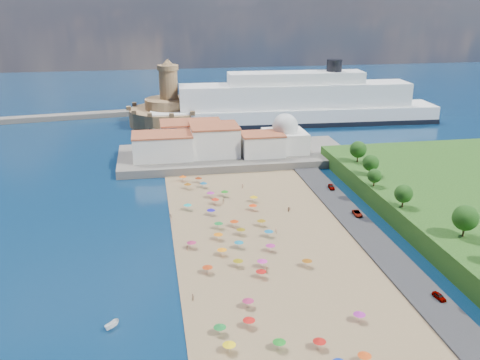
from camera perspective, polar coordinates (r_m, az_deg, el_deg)
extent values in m
plane|color=#071938|center=(143.16, 0.14, -6.36)|extent=(700.00, 700.00, 0.00)
cube|color=#59544C|center=(211.57, -0.63, 2.63)|extent=(90.00, 36.00, 3.00)
cube|color=#59544C|center=(243.08, -7.12, 4.60)|extent=(18.00, 70.00, 2.40)
cube|color=silver|center=(203.60, -8.27, 3.52)|extent=(22.00, 14.00, 9.00)
cube|color=silver|center=(206.68, -2.75, 4.23)|extent=(18.00, 16.00, 11.00)
cube|color=silver|center=(206.19, 2.38, 3.77)|extent=(16.00, 12.00, 8.00)
cube|color=silver|center=(217.58, -5.24, 4.80)|extent=(24.00, 14.00, 10.00)
cube|color=silver|center=(212.22, 4.80, 4.16)|extent=(16.00, 16.00, 8.00)
sphere|color=silver|center=(210.75, 4.84, 5.74)|extent=(10.00, 10.00, 10.00)
cylinder|color=silver|center=(209.90, 4.87, 6.75)|extent=(1.20, 1.20, 1.60)
cylinder|color=#A07A50|center=(271.61, -7.49, 6.74)|extent=(40.00, 40.00, 8.00)
cylinder|color=#A07A50|center=(270.30, -7.55, 8.08)|extent=(24.00, 24.00, 5.00)
cylinder|color=#A07A50|center=(268.66, -7.64, 10.07)|extent=(9.00, 9.00, 14.00)
cylinder|color=#A07A50|center=(267.51, -7.72, 11.80)|extent=(10.40, 10.40, 2.40)
cone|color=#A07A50|center=(267.19, -7.75, 12.38)|extent=(6.00, 6.00, 3.00)
cube|color=black|center=(272.90, 5.84, 6.25)|extent=(145.36, 26.99, 2.33)
cube|color=white|center=(272.22, 5.86, 6.89)|extent=(144.34, 26.55, 8.62)
cube|color=white|center=(270.28, 5.94, 8.98)|extent=(115.49, 21.62, 11.49)
cube|color=white|center=(268.91, 6.00, 10.78)|extent=(67.50, 15.96, 5.75)
cylinder|color=black|center=(273.26, 10.04, 11.95)|extent=(7.66, 7.66, 5.75)
cylinder|color=gray|center=(161.64, -5.60, -2.89)|extent=(0.07, 0.07, 2.00)
cone|color=#109895|center=(161.31, -5.61, -2.59)|extent=(2.50, 2.50, 0.60)
cylinder|color=gray|center=(179.05, -5.59, -0.66)|extent=(0.07, 0.07, 2.00)
cone|color=#85490C|center=(178.75, -5.60, -0.39)|extent=(2.50, 2.50, 0.60)
cylinder|color=gray|center=(186.68, -6.12, 0.16)|extent=(0.07, 0.07, 2.00)
cone|color=#F4580A|center=(186.39, -6.13, 0.42)|extent=(2.50, 2.50, 0.60)
cylinder|color=gray|center=(170.83, -3.16, -1.59)|extent=(0.07, 0.07, 2.00)
cone|color=#A2228A|center=(170.52, -3.17, -1.30)|extent=(2.50, 2.50, 0.60)
cylinder|color=gray|center=(149.61, -0.62, -4.67)|extent=(0.07, 0.07, 2.00)
cone|color=red|center=(149.25, -0.62, -4.35)|extent=(2.50, 2.50, 0.60)
cylinder|color=gray|center=(141.94, -2.33, -6.06)|extent=(0.07, 0.07, 2.00)
cone|color=orange|center=(141.56, -2.34, -5.73)|extent=(2.50, 2.50, 0.60)
cylinder|color=gray|center=(102.26, 4.20, -17.13)|extent=(0.07, 0.07, 2.00)
cone|color=#17821D|center=(101.73, 4.21, -16.72)|extent=(2.50, 2.50, 0.60)
cylinder|color=gray|center=(165.31, -2.64, -2.30)|extent=(0.07, 0.07, 2.00)
cone|color=red|center=(164.98, -2.64, -2.01)|extent=(2.50, 2.50, 0.60)
cylinder|color=gray|center=(137.96, -5.18, -6.90)|extent=(0.07, 0.07, 2.00)
cone|color=#A0224E|center=(137.57, -5.19, -6.57)|extent=(2.50, 2.50, 0.60)
cylinder|color=gray|center=(133.86, -1.93, -7.69)|extent=(0.07, 0.07, 2.00)
cone|color=orange|center=(133.45, -1.94, -7.35)|extent=(2.50, 2.50, 0.60)
cylinder|color=gray|center=(111.82, 12.60, -14.08)|extent=(0.07, 0.07, 2.00)
cone|color=#9B218D|center=(111.34, 12.63, -13.69)|extent=(2.50, 2.50, 0.60)
cylinder|color=gray|center=(136.11, 3.27, -7.23)|extent=(0.07, 0.07, 2.00)
cone|color=#A6237A|center=(135.71, 3.28, -6.89)|extent=(2.50, 2.50, 0.60)
cylinder|color=gray|center=(179.64, -3.91, -0.54)|extent=(0.07, 0.07, 2.00)
cone|color=#0F5889|center=(179.34, -3.92, -0.27)|extent=(2.50, 2.50, 0.60)
cylinder|color=gray|center=(107.65, 0.97, -15.00)|extent=(0.07, 0.07, 2.00)
cone|color=red|center=(107.15, 0.97, -14.60)|extent=(2.50, 2.50, 0.60)
cylinder|color=gray|center=(126.07, -3.49, -9.52)|extent=(0.07, 0.07, 2.00)
cone|color=#B7340E|center=(125.64, -3.50, -9.16)|extent=(2.50, 2.50, 0.60)
cylinder|color=gray|center=(137.51, -0.12, -6.91)|extent=(0.07, 0.07, 2.00)
cone|color=#107194|center=(137.12, -0.12, -6.57)|extent=(2.50, 2.50, 0.60)
cylinder|color=gray|center=(143.78, 3.09, -5.73)|extent=(0.07, 0.07, 2.00)
cone|color=#11689D|center=(143.40, 3.09, -5.40)|extent=(2.50, 2.50, 0.60)
cylinder|color=gray|center=(144.62, 0.08, -5.54)|extent=(0.07, 0.07, 2.00)
cone|color=#78630A|center=(144.25, 0.08, -5.22)|extent=(2.50, 2.50, 0.60)
cylinder|color=gray|center=(171.66, -1.66, -1.46)|extent=(0.07, 0.07, 2.00)
cone|color=#187915|center=(171.35, -1.66, -1.18)|extent=(2.50, 2.50, 0.60)
cylinder|color=gray|center=(157.42, -3.11, -3.45)|extent=(0.07, 0.07, 2.00)
cone|color=#1A0DAB|center=(157.07, -3.12, -3.14)|extent=(2.50, 2.50, 0.60)
cylinder|color=gray|center=(101.39, -1.16, -17.44)|extent=(0.07, 0.07, 2.00)
cone|color=yellow|center=(100.85, -1.16, -17.03)|extent=(2.50, 2.50, 0.60)
cylinder|color=gray|center=(124.17, 2.26, -9.98)|extent=(0.07, 0.07, 2.00)
cone|color=#B8110E|center=(123.74, 2.27, -9.62)|extent=(2.50, 2.50, 0.60)
cylinder|color=gray|center=(129.62, 7.15, -8.79)|extent=(0.07, 0.07, 2.00)
cone|color=#8F4D0D|center=(129.21, 7.17, -8.44)|extent=(2.50, 2.50, 0.60)
cylinder|color=gray|center=(148.50, -2.30, -4.87)|extent=(0.07, 0.07, 2.00)
cone|color=#157A2C|center=(148.14, -2.30, -4.55)|extent=(2.50, 2.50, 0.60)
cylinder|color=gray|center=(167.16, 1.47, -2.04)|extent=(0.07, 0.07, 2.00)
cone|color=#E4B20C|center=(166.83, 1.47, -1.75)|extent=(2.50, 2.50, 0.60)
cylinder|color=gray|center=(160.61, 1.39, -2.95)|extent=(0.07, 0.07, 2.00)
cone|color=#ED370A|center=(160.27, 1.39, -2.65)|extent=(2.50, 2.50, 0.60)
cylinder|color=gray|center=(150.12, 2.29, -4.59)|extent=(0.07, 0.07, 2.00)
cone|color=#87620C|center=(149.76, 2.29, -4.28)|extent=(2.50, 2.50, 0.60)
cylinder|color=gray|center=(128.62, -0.21, -8.87)|extent=(0.07, 0.07, 2.00)
cone|color=#84720C|center=(128.20, -0.21, -8.51)|extent=(2.50, 2.50, 0.60)
cylinder|color=gray|center=(103.18, 8.46, -16.94)|extent=(0.07, 0.07, 2.00)
cone|color=#AB120D|center=(102.66, 8.49, -16.53)|extent=(2.50, 2.50, 0.60)
cylinder|color=gray|center=(184.65, -4.44, 0.00)|extent=(0.07, 0.07, 2.00)
cone|color=maroon|center=(184.35, -4.45, 0.26)|extent=(2.50, 2.50, 0.60)
cylinder|color=gray|center=(113.46, 0.87, -13.03)|extent=(0.07, 0.07, 2.00)
cone|color=#9E214F|center=(112.99, 0.88, -12.64)|extent=(2.50, 2.50, 0.60)
cylinder|color=gray|center=(128.60, 2.39, -8.89)|extent=(0.07, 0.07, 2.00)
cone|color=#C22999|center=(128.18, 2.39, -8.53)|extent=(2.50, 2.50, 0.60)
cylinder|color=gray|center=(101.31, 13.11, -18.05)|extent=(0.07, 0.07, 2.00)
cone|color=#D94711|center=(100.78, 13.15, -17.64)|extent=(2.50, 2.50, 0.60)
cylinder|color=gray|center=(105.82, -2.16, -15.68)|extent=(0.07, 0.07, 2.00)
cone|color=#14752A|center=(105.31, -2.17, -15.28)|extent=(2.50, 2.50, 0.60)
imported|color=tan|center=(155.81, -7.39, -3.87)|extent=(1.35, 1.06, 1.83)
imported|color=tan|center=(146.14, 3.87, -5.38)|extent=(0.71, 0.57, 1.69)
imported|color=tan|center=(160.07, 5.20, -3.15)|extent=(1.66, 1.39, 1.79)
imported|color=tan|center=(165.76, -1.76, -2.26)|extent=(0.73, 0.92, 1.84)
imported|color=tan|center=(178.62, 0.28, -0.67)|extent=(1.22, 1.13, 1.65)
imported|color=tan|center=(136.97, -5.62, -7.22)|extent=(0.87, 0.96, 1.60)
imported|color=tan|center=(126.23, 2.90, -9.53)|extent=(1.03, 0.86, 1.79)
imported|color=tan|center=(116.21, -5.05, -12.32)|extent=(0.69, 0.78, 1.79)
imported|color=white|center=(110.77, -13.50, -14.84)|extent=(3.44, 3.69, 1.42)
imported|color=gray|center=(123.15, 20.48, -11.54)|extent=(1.94, 3.77, 1.23)
imported|color=gray|center=(179.84, 9.72, -0.71)|extent=(2.13, 4.35, 1.43)
imported|color=gray|center=(159.92, 12.41, -3.48)|extent=(2.43, 4.74, 1.28)
cylinder|color=#382314|center=(141.01, 22.75, -4.92)|extent=(0.50, 0.50, 3.50)
sphere|color=#14380F|center=(139.84, 22.92, -3.74)|extent=(6.29, 6.29, 6.29)
cylinder|color=#382314|center=(154.53, 16.96, -2.27)|extent=(0.50, 0.50, 2.83)
sphere|color=#14380F|center=(153.66, 17.05, -1.39)|extent=(5.10, 5.10, 5.10)
cylinder|color=#382314|center=(168.90, 14.10, -0.25)|extent=(0.50, 0.50, 2.42)
sphere|color=#14380F|center=(168.21, 14.16, 0.44)|extent=(4.35, 4.35, 4.35)
cylinder|color=#382314|center=(178.95, 13.71, 0.97)|extent=(0.50, 0.50, 2.99)
sphere|color=#14380F|center=(178.15, 13.78, 1.79)|extent=(5.39, 5.39, 5.39)
cylinder|color=#382314|center=(192.20, 12.43, 2.37)|extent=(0.50, 0.50, 3.26)
sphere|color=#14380F|center=(191.39, 12.49, 3.21)|extent=(5.86, 5.86, 5.86)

